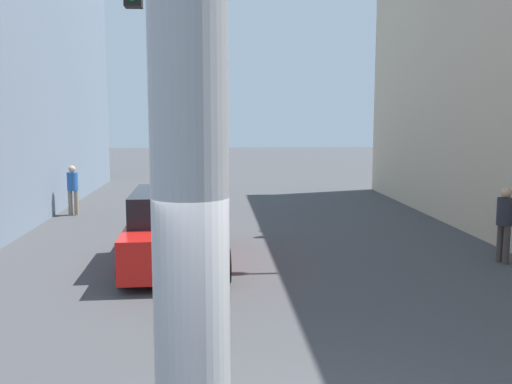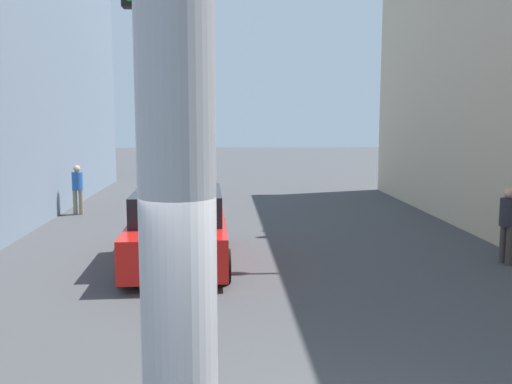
% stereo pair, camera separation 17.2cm
% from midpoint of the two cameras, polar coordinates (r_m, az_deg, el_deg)
% --- Properties ---
extents(ground_plane, '(88.88, 88.88, 0.00)m').
position_cam_midpoint_polar(ground_plane, '(14.46, -1.39, -4.91)').
color(ground_plane, '#424244').
extents(street_lamp, '(2.77, 0.28, 7.01)m').
position_cam_midpoint_polar(street_lamp, '(14.03, 23.86, 11.66)').
color(street_lamp, '#59595E').
rests_on(street_lamp, ground).
extents(car_lead, '(2.21, 4.66, 1.56)m').
position_cam_midpoint_polar(car_lead, '(12.36, -8.28, -3.64)').
color(car_lead, black).
rests_on(car_lead, ground).
extents(palm_tree_mid_right, '(3.06, 2.97, 8.14)m').
position_cam_midpoint_polar(palm_tree_mid_right, '(17.96, 19.50, 14.07)').
color(palm_tree_mid_right, brown).
rests_on(palm_tree_mid_right, ground).
extents(pedestrian_far_left, '(0.40, 0.40, 1.58)m').
position_cam_midpoint_polar(pedestrian_far_left, '(19.05, -18.11, 0.54)').
color(pedestrian_far_left, gray).
rests_on(pedestrian_far_left, ground).
extents(pedestrian_mid_right, '(0.40, 0.40, 1.63)m').
position_cam_midpoint_polar(pedestrian_mid_right, '(13.21, 23.27, -2.52)').
color(pedestrian_mid_right, '#3F3833').
rests_on(pedestrian_mid_right, ground).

